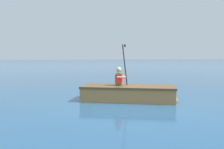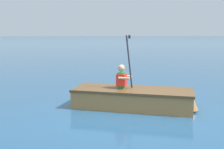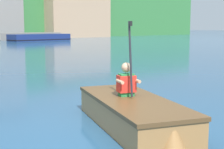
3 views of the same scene
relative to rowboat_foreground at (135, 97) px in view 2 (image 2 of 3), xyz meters
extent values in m
plane|color=navy|center=(-0.62, 0.10, -0.26)|extent=(300.00, 300.00, 0.00)
cube|color=#A3703D|center=(0.02, 0.04, -0.03)|extent=(1.99, 2.93, 0.46)
cube|color=brown|center=(0.02, 0.04, 0.17)|extent=(2.04, 2.98, 0.06)
cube|color=brown|center=(0.02, 0.04, 0.16)|extent=(1.67, 2.51, 0.02)
cone|color=#A3703D|center=(-0.49, -1.18, -0.01)|extent=(0.46, 0.46, 0.42)
cube|color=#A3703D|center=(0.10, 0.23, 0.15)|extent=(0.95, 0.52, 0.03)
cube|color=#267F3F|center=(0.12, 0.29, 0.39)|extent=(0.28, 0.24, 0.38)
cube|color=red|center=(0.12, 0.29, 0.41)|extent=(0.35, 0.31, 0.28)
sphere|color=tan|center=(0.12, 0.29, 0.69)|extent=(0.17, 0.17, 0.17)
cylinder|color=tan|center=(-0.05, 0.27, 0.47)|extent=(0.15, 0.26, 0.06)
cylinder|color=tan|center=(0.23, 0.15, 0.47)|extent=(0.15, 0.26, 0.06)
cylinder|color=#232328|center=(0.05, 0.13, 0.84)|extent=(0.10, 0.18, 1.23)
cylinder|color=black|center=(0.05, 0.13, 1.42)|extent=(0.05, 0.05, 0.08)
camera|label=1|loc=(-6.30, 2.14, 1.05)|focal=35.00mm
camera|label=2|loc=(-6.35, 1.46, 1.51)|focal=45.00mm
camera|label=3|loc=(-3.88, -3.81, 1.36)|focal=55.00mm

